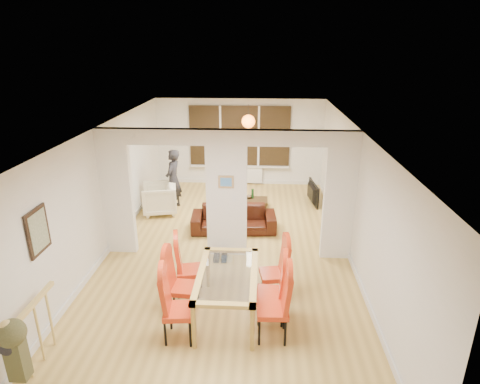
# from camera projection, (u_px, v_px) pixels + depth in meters

# --- Properties ---
(floor) EXTENTS (5.00, 9.00, 0.01)m
(floor) POSITION_uv_depth(u_px,v_px,m) (227.00, 253.00, 8.34)
(floor) COLOR tan
(floor) RESTS_ON ground
(room_walls) EXTENTS (5.00, 9.00, 2.60)m
(room_walls) POSITION_uv_depth(u_px,v_px,m) (227.00, 195.00, 7.89)
(room_walls) COLOR silver
(room_walls) RESTS_ON floor
(divider_wall) EXTENTS (5.00, 0.18, 2.60)m
(divider_wall) POSITION_uv_depth(u_px,v_px,m) (227.00, 195.00, 7.89)
(divider_wall) COLOR white
(divider_wall) RESTS_ON floor
(bay_window_blinds) EXTENTS (3.00, 0.08, 1.80)m
(bay_window_blinds) POSITION_uv_depth(u_px,v_px,m) (240.00, 136.00, 11.98)
(bay_window_blinds) COLOR black
(bay_window_blinds) RESTS_ON room_walls
(radiator) EXTENTS (1.40, 0.08, 0.50)m
(radiator) POSITION_uv_depth(u_px,v_px,m) (240.00, 175.00, 12.36)
(radiator) COLOR white
(radiator) RESTS_ON floor
(pendant_light) EXTENTS (0.36, 0.36, 0.36)m
(pendant_light) POSITION_uv_depth(u_px,v_px,m) (248.00, 121.00, 10.67)
(pendant_light) COLOR orange
(pendant_light) RESTS_ON room_walls
(stair_newel) EXTENTS (0.40, 1.20, 1.10)m
(stair_newel) POSITION_uv_depth(u_px,v_px,m) (36.00, 330.00, 5.27)
(stair_newel) COLOR #D8B963
(stair_newel) RESTS_ON floor
(wall_poster) EXTENTS (0.04, 0.52, 0.67)m
(wall_poster) POSITION_uv_depth(u_px,v_px,m) (38.00, 231.00, 5.67)
(wall_poster) COLOR gray
(wall_poster) RESTS_ON room_walls
(pillar_photo) EXTENTS (0.30, 0.03, 0.25)m
(pillar_photo) POSITION_uv_depth(u_px,v_px,m) (226.00, 182.00, 7.70)
(pillar_photo) COLOR #4C8CD8
(pillar_photo) RESTS_ON divider_wall
(dining_table) EXTENTS (0.92, 1.64, 0.77)m
(dining_table) POSITION_uv_depth(u_px,v_px,m) (228.00, 294.00, 6.31)
(dining_table) COLOR #BE9946
(dining_table) RESTS_ON floor
(dining_chair_la) EXTENTS (0.48, 0.48, 1.10)m
(dining_chair_la) POSITION_uv_depth(u_px,v_px,m) (179.00, 306.00, 5.76)
(dining_chair_la) COLOR red
(dining_chair_la) RESTS_ON floor
(dining_chair_lb) EXTENTS (0.45, 0.45, 1.06)m
(dining_chair_lb) POSITION_uv_depth(u_px,v_px,m) (181.00, 283.00, 6.34)
(dining_chair_lb) COLOR red
(dining_chair_lb) RESTS_ON floor
(dining_chair_lc) EXTENTS (0.49, 0.49, 1.04)m
(dining_chair_lc) POSITION_uv_depth(u_px,v_px,m) (189.00, 267.00, 6.84)
(dining_chair_lc) COLOR red
(dining_chair_lc) RESTS_ON floor
(dining_chair_ra) EXTENTS (0.47, 0.47, 1.13)m
(dining_chair_ra) POSITION_uv_depth(u_px,v_px,m) (273.00, 304.00, 5.77)
(dining_chair_ra) COLOR red
(dining_chair_ra) RESTS_ON floor
(dining_chair_rb) EXTENTS (0.46, 0.46, 1.08)m
(dining_chair_rb) POSITION_uv_depth(u_px,v_px,m) (271.00, 290.00, 6.16)
(dining_chair_rb) COLOR red
(dining_chair_rb) RESTS_ON floor
(dining_chair_rc) EXTENTS (0.49, 0.49, 1.06)m
(dining_chair_rc) POSITION_uv_depth(u_px,v_px,m) (273.00, 270.00, 6.71)
(dining_chair_rc) COLOR red
(dining_chair_rc) RESTS_ON floor
(sofa) EXTENTS (1.98, 0.89, 0.57)m
(sofa) POSITION_uv_depth(u_px,v_px,m) (234.00, 219.00, 9.28)
(sofa) COLOR black
(sofa) RESTS_ON floor
(armchair) EXTENTS (0.99, 1.00, 0.77)m
(armchair) POSITION_uv_depth(u_px,v_px,m) (160.00, 199.00, 10.21)
(armchair) COLOR white
(armchair) RESTS_ON floor
(person) EXTENTS (0.64, 0.48, 1.58)m
(person) POSITION_uv_depth(u_px,v_px,m) (173.00, 179.00, 10.38)
(person) COLOR black
(person) RESTS_ON floor
(television) EXTENTS (1.01, 0.25, 0.58)m
(television) POSITION_uv_depth(u_px,v_px,m) (310.00, 193.00, 10.88)
(television) COLOR black
(television) RESTS_ON floor
(coffee_table) EXTENTS (1.08, 0.64, 0.24)m
(coffee_table) POSITION_uv_depth(u_px,v_px,m) (248.00, 203.00, 10.62)
(coffee_table) COLOR #372613
(coffee_table) RESTS_ON floor
(bottle) EXTENTS (0.07, 0.07, 0.27)m
(bottle) POSITION_uv_depth(u_px,v_px,m) (253.00, 193.00, 10.63)
(bottle) COLOR #143F19
(bottle) RESTS_ON coffee_table
(bowl) EXTENTS (0.21, 0.21, 0.05)m
(bowl) POSITION_uv_depth(u_px,v_px,m) (248.00, 197.00, 10.68)
(bowl) COLOR #372613
(bowl) RESTS_ON coffee_table
(shoes) EXTENTS (0.26, 0.28, 0.11)m
(shoes) POSITION_uv_depth(u_px,v_px,m) (220.00, 258.00, 8.06)
(shoes) COLOR black
(shoes) RESTS_ON floor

